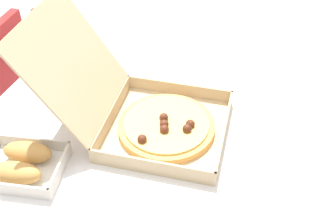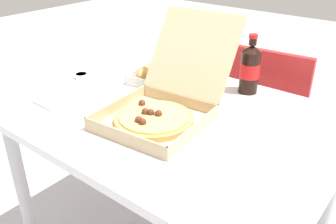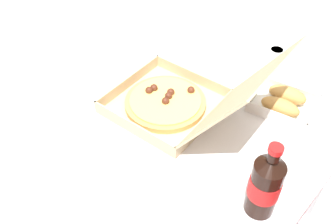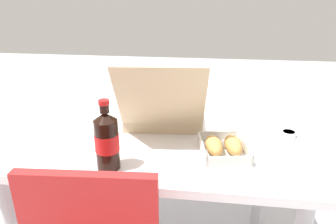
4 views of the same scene
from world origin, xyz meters
name	(u,v)px [view 1 (image 1 of 4)]	position (x,y,z in m)	size (l,w,h in m)	color
dining_table	(135,146)	(0.00, 0.00, 0.63)	(1.11, 0.82, 0.72)	white
pizza_box_open	(149,115)	(0.00, -0.05, 0.77)	(0.35, 0.51, 0.31)	tan
bread_side_box	(22,164)	(-0.24, 0.18, 0.75)	(0.18, 0.21, 0.06)	white
cola_bottle	(46,50)	(0.12, 0.32, 0.82)	(0.07, 0.07, 0.22)	black
paper_menu	(158,55)	(0.33, 0.05, 0.72)	(0.21, 0.15, 0.00)	white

